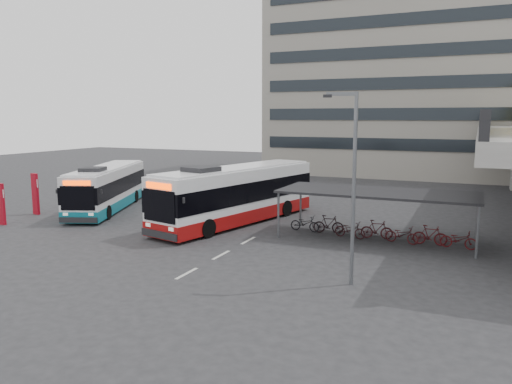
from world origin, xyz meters
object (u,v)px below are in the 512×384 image
at_px(bus_main, 237,195).
at_px(pedestrian, 169,216).
at_px(lamp_post, 352,177).
at_px(bus_teal, 108,188).

xyz_separation_m(bus_main, pedestrian, (-2.24, -3.87, -0.76)).
distance_m(bus_main, pedestrian, 4.54).
xyz_separation_m(bus_main, lamp_post, (8.86, -8.38, 2.45)).
relative_size(bus_main, pedestrian, 6.73).
bearing_deg(bus_main, pedestrian, -106.48).
height_order(pedestrian, lamp_post, lamp_post).
bearing_deg(pedestrian, lamp_post, -110.29).
relative_size(bus_teal, lamp_post, 1.50).
distance_m(bus_teal, pedestrian, 8.87).
height_order(bus_main, pedestrian, bus_main).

